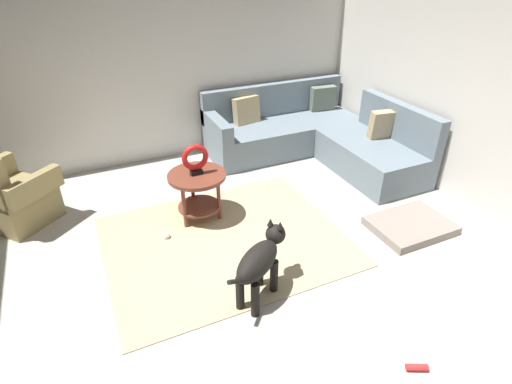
{
  "coord_description": "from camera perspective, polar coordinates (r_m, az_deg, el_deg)",
  "views": [
    {
      "loc": [
        -0.93,
        -2.39,
        2.5
      ],
      "look_at": [
        0.45,
        0.6,
        0.55
      ],
      "focal_mm": 28.58,
      "sensor_mm": 36.0,
      "label": 1
    }
  ],
  "objects": [
    {
      "name": "dog_toy_ball",
      "position": [
        4.22,
        -12.43,
        -5.99
      ],
      "size": [
        0.07,
        0.07,
        0.07
      ],
      "primitive_type": "sphere",
      "color": "silver",
      "rests_on": "ground_plane"
    },
    {
      "name": "dog_bed_mat",
      "position": [
        4.54,
        20.8,
        -4.41
      ],
      "size": [
        0.8,
        0.6,
        0.09
      ],
      "primitive_type": "cube",
      "color": "gray",
      "rests_on": "ground_plane"
    },
    {
      "name": "dog_toy_rope",
      "position": [
        3.26,
        21.6,
        -21.88
      ],
      "size": [
        0.16,
        0.11,
        0.05
      ],
      "primitive_type": "cylinder",
      "rotation": [
        0.0,
        1.57,
        2.69
      ],
      "color": "red",
      "rests_on": "ground_plane"
    },
    {
      "name": "torus_sculpture",
      "position": [
        4.13,
        -8.49,
        4.61
      ],
      "size": [
        0.28,
        0.08,
        0.33
      ],
      "color": "black",
      "rests_on": "side_table"
    },
    {
      "name": "side_table",
      "position": [
        4.27,
        -8.19,
        1.06
      ],
      "size": [
        0.6,
        0.6,
        0.54
      ],
      "color": "brown",
      "rests_on": "ground_plane"
    },
    {
      "name": "sectional_couch",
      "position": [
        5.73,
        8.18,
        7.63
      ],
      "size": [
        2.2,
        2.25,
        0.88
      ],
      "color": "slate",
      "rests_on": "ground_plane"
    },
    {
      "name": "wall_back",
      "position": [
        5.53,
        -15.26,
        17.61
      ],
      "size": [
        6.0,
        0.12,
        2.7
      ],
      "primitive_type": "cube",
      "color": "silver",
      "rests_on": "ground_plane"
    },
    {
      "name": "area_rug",
      "position": [
        4.12,
        -4.41,
        -6.79
      ],
      "size": [
        2.3,
        1.9,
        0.01
      ],
      "primitive_type": "cube",
      "color": "tan",
      "rests_on": "ground_plane"
    },
    {
      "name": "ground_plane",
      "position": [
        3.62,
        -2.57,
        -14.23
      ],
      "size": [
        6.0,
        6.0,
        0.1
      ],
      "primitive_type": "cube",
      "color": "#B7B2A8"
    },
    {
      "name": "dog",
      "position": [
        3.29,
        0.59,
        -9.61
      ],
      "size": [
        0.72,
        0.53,
        0.63
      ],
      "rotation": [
        0.0,
        0.0,
        5.33
      ],
      "color": "black",
      "rests_on": "ground_plane"
    },
    {
      "name": "armchair",
      "position": [
        4.88,
        -31.02,
        -0.62
      ],
      "size": [
        0.97,
        1.0,
        0.88
      ],
      "rotation": [
        0.0,
        0.0,
        -0.87
      ],
      "color": "olive",
      "rests_on": "ground_plane"
    }
  ]
}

